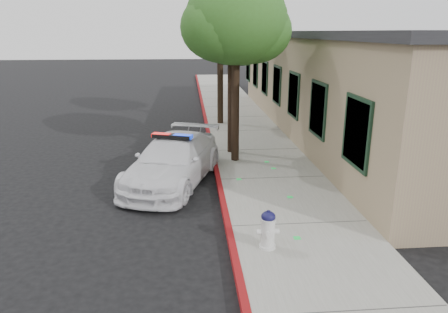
% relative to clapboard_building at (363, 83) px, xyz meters
% --- Properties ---
extents(ground, '(120.00, 120.00, 0.00)m').
position_rel_clapboard_building_xyz_m(ground, '(-6.69, -9.00, -2.13)').
color(ground, black).
rests_on(ground, ground).
extents(sidewalk, '(3.20, 60.00, 0.15)m').
position_rel_clapboard_building_xyz_m(sidewalk, '(-5.09, -6.00, -2.05)').
color(sidewalk, gray).
rests_on(sidewalk, ground).
extents(red_curb, '(0.14, 60.00, 0.16)m').
position_rel_clapboard_building_xyz_m(red_curb, '(-6.63, -6.00, -2.05)').
color(red_curb, maroon).
rests_on(red_curb, ground).
extents(clapboard_building, '(7.30, 20.89, 4.24)m').
position_rel_clapboard_building_xyz_m(clapboard_building, '(0.00, 0.00, 0.00)').
color(clapboard_building, '#856D57').
rests_on(clapboard_building, ground).
extents(police_car, '(3.24, 4.96, 1.46)m').
position_rel_clapboard_building_xyz_m(police_car, '(-7.92, -5.77, -1.45)').
color(police_car, white).
rests_on(police_car, ground).
extents(fire_hydrant, '(0.44, 0.39, 0.79)m').
position_rel_clapboard_building_xyz_m(fire_hydrant, '(-5.96, -10.00, -1.58)').
color(fire_hydrant, silver).
rests_on(fire_hydrant, sidewalk).
extents(street_tree_near, '(3.41, 3.12, 5.71)m').
position_rel_clapboard_building_xyz_m(street_tree_near, '(-5.95, -4.16, 2.28)').
color(street_tree_near, black).
rests_on(street_tree_near, sidewalk).
extents(street_tree_mid, '(2.96, 2.82, 5.38)m').
position_rel_clapboard_building_xyz_m(street_tree_mid, '(-5.98, -3.14, 2.08)').
color(street_tree_mid, black).
rests_on(street_tree_mid, sidewalk).
extents(street_tree_far, '(3.20, 3.18, 5.89)m').
position_rel_clapboard_building_xyz_m(street_tree_far, '(-5.95, 1.61, 2.45)').
color(street_tree_far, black).
rests_on(street_tree_far, sidewalk).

